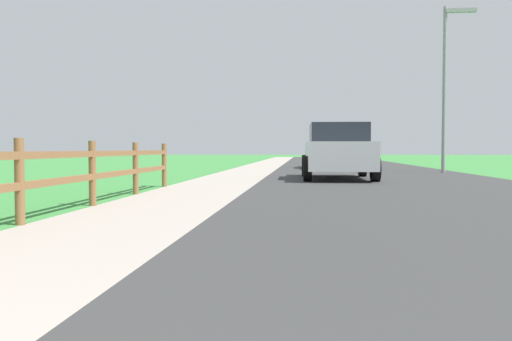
% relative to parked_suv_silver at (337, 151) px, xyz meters
% --- Properties ---
extents(ground_plane, '(120.00, 120.00, 0.00)m').
position_rel_parked_suv_silver_xyz_m(ground_plane, '(-2.16, 8.48, -0.81)').
color(ground_plane, '#3A843B').
extents(road_asphalt, '(7.00, 66.00, 0.01)m').
position_rel_parked_suv_silver_xyz_m(road_asphalt, '(1.34, 10.48, -0.80)').
color(road_asphalt, '#343434').
rests_on(road_asphalt, ground).
extents(curb_concrete, '(6.00, 66.00, 0.01)m').
position_rel_parked_suv_silver_xyz_m(curb_concrete, '(-5.16, 10.48, -0.80)').
color(curb_concrete, '#A4998D').
rests_on(curb_concrete, ground).
extents(grass_verge, '(5.00, 66.00, 0.00)m').
position_rel_parked_suv_silver_xyz_m(grass_verge, '(-6.66, 10.48, -0.80)').
color(grass_verge, '#3A843B').
rests_on(grass_verge, ground).
extents(rail_fence, '(0.11, 12.80, 1.00)m').
position_rel_parked_suv_silver_xyz_m(rail_fence, '(-4.18, -10.07, -0.23)').
color(rail_fence, brown).
rests_on(rail_fence, ground).
extents(parked_suv_silver, '(2.09, 4.40, 1.60)m').
position_rel_parked_suv_silver_xyz_m(parked_suv_silver, '(0.00, 0.00, 0.00)').
color(parked_suv_silver, '#B7BABF').
rests_on(parked_suv_silver, ground).
extents(parked_car_white, '(2.21, 4.79, 1.50)m').
position_rel_parked_suv_silver_xyz_m(parked_car_white, '(0.25, 8.80, -0.05)').
color(parked_car_white, white).
rests_on(parked_car_white, ground).
extents(street_lamp, '(1.17, 0.20, 6.08)m').
position_rel_parked_suv_silver_xyz_m(street_lamp, '(4.27, 4.57, 2.83)').
color(street_lamp, gray).
rests_on(street_lamp, ground).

